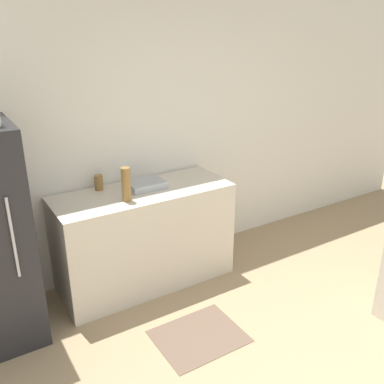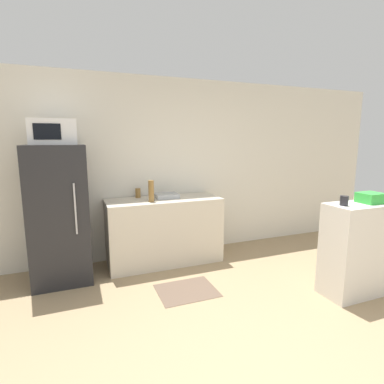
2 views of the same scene
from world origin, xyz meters
The scene contains 6 objects.
wall_back centered at (0.00, 2.74, 1.30)m, with size 8.00×0.06×2.60m, color silver.
counter centered at (0.03, 2.39, 0.46)m, with size 1.57×0.62×0.91m, color beige.
sink_basin centered at (0.08, 2.45, 0.94)m, with size 0.32×0.27×0.06m, color #9EA3A8.
bottle_tall centered at (-0.18, 2.25, 1.05)m, with size 0.07×0.07×0.28m, color olive.
bottle_short centered at (-0.29, 2.60, 0.98)m, with size 0.07×0.07×0.13m, color olive.
kitchen_rug centered at (0.03, 1.47, 0.00)m, with size 0.67×0.54×0.01m, color brown.
Camera 1 is at (-1.43, -0.77, 2.28)m, focal length 40.00 mm.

